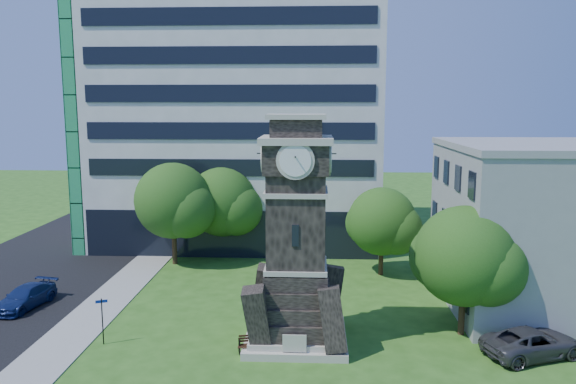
# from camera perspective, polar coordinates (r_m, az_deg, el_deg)

# --- Properties ---
(ground) EXTENTS (160.00, 160.00, 0.00)m
(ground) POSITION_cam_1_polar(r_m,az_deg,el_deg) (30.05, -5.27, -16.18)
(ground) COLOR #2A5718
(ground) RESTS_ON ground
(sidewalk) EXTENTS (3.00, 70.00, 0.06)m
(sidewalk) POSITION_cam_1_polar(r_m,az_deg,el_deg) (36.90, -19.23, -11.73)
(sidewalk) COLOR gray
(sidewalk) RESTS_ON ground
(clock_tower) EXTENTS (5.40, 5.40, 12.22)m
(clock_tower) POSITION_cam_1_polar(r_m,az_deg,el_deg) (29.89, 0.85, -5.51)
(clock_tower) COLOR beige
(clock_tower) RESTS_ON ground
(office_tall) EXTENTS (26.20, 15.11, 28.60)m
(office_tall) POSITION_cam_1_polar(r_m,az_deg,el_deg) (53.29, -5.04, 10.46)
(office_tall) COLOR white
(office_tall) RESTS_ON ground
(office_low) EXTENTS (15.20, 12.20, 10.40)m
(office_low) POSITION_cam_1_polar(r_m,az_deg,el_deg) (39.16, 26.88, -3.14)
(office_low) COLOR gray
(office_low) RESTS_ON ground
(car_street_north) EXTENTS (2.73, 4.94, 1.35)m
(car_street_north) POSITION_cam_1_polar(r_m,az_deg,el_deg) (39.68, -25.14, -9.64)
(car_street_north) COLOR navy
(car_street_north) RESTS_ON ground
(car_east_lot) EXTENTS (5.77, 4.11, 1.46)m
(car_east_lot) POSITION_cam_1_polar(r_m,az_deg,el_deg) (32.05, 23.62, -13.84)
(car_east_lot) COLOR #414145
(car_east_lot) RESTS_ON ground
(park_bench) EXTENTS (1.93, 0.51, 1.00)m
(park_bench) POSITION_cam_1_polar(r_m,az_deg,el_deg) (29.98, -3.17, -15.11)
(park_bench) COLOR black
(park_bench) RESTS_ON ground
(street_sign) EXTENTS (0.61, 0.06, 2.55)m
(street_sign) POSITION_cam_1_polar(r_m,az_deg,el_deg) (32.10, -18.36, -11.85)
(street_sign) COLOR black
(street_sign) RESTS_ON ground
(tree_nw) EXTENTS (6.65, 6.05, 8.20)m
(tree_nw) POSITION_cam_1_polar(r_m,az_deg,el_deg) (45.45, -11.50, -1.12)
(tree_nw) COLOR #332114
(tree_nw) RESTS_ON ground
(tree_nc) EXTENTS (6.49, 5.90, 7.68)m
(tree_nc) POSITION_cam_1_polar(r_m,az_deg,el_deg) (47.16, -6.54, -1.17)
(tree_nc) COLOR #332114
(tree_nc) RESTS_ON ground
(tree_ne) EXTENTS (5.62, 5.11, 6.66)m
(tree_ne) POSITION_cam_1_polar(r_m,az_deg,el_deg) (42.45, 9.61, -3.17)
(tree_ne) COLOR #332114
(tree_ne) RESTS_ON ground
(tree_east) EXTENTS (6.08, 5.53, 7.28)m
(tree_east) POSITION_cam_1_polar(r_m,az_deg,el_deg) (32.44, 17.61, -6.50)
(tree_east) COLOR #332114
(tree_east) RESTS_ON ground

